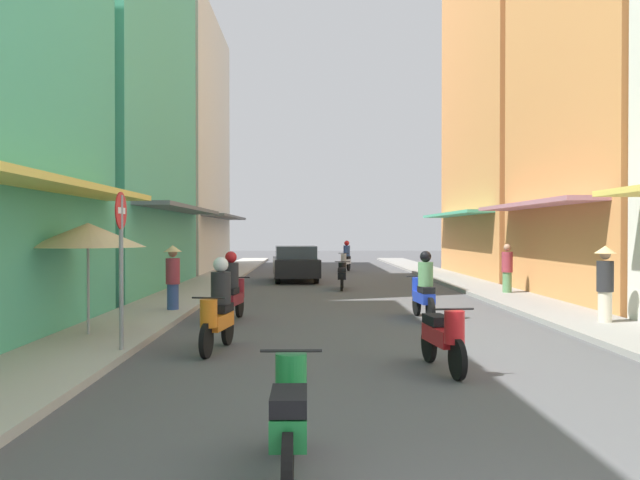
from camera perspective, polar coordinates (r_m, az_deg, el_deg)
name	(u,v)px	position (r m, az deg, el deg)	size (l,w,h in m)	color
ground_plane	(342,293)	(21.50, 1.93, -4.66)	(97.92, 97.92, 0.00)	#4C4C4F
sidewalk_left	(192,292)	(21.80, -11.14, -4.45)	(1.88, 52.51, 0.12)	#ADA89E
sidewalk_right	(491,291)	(22.31, 14.69, -4.34)	(1.88, 52.51, 0.12)	gray
building_left_mid	(80,72)	(24.23, -20.26, 13.65)	(7.05, 10.74, 14.93)	#4CB28C
building_left_far	(159,145)	(35.19, -13.92, 8.09)	(7.05, 11.36, 13.12)	silver
building_right_far	(533,84)	(31.09, 18.13, 12.82)	(7.05, 10.25, 17.13)	#D88C4C
motorbike_orange	(218,309)	(11.17, -8.91, -6.01)	(0.57, 1.80, 1.58)	black
motorbike_silver	(346,258)	(33.26, 2.29, -1.56)	(0.70, 1.76, 1.58)	black
motorbike_red	(443,336)	(9.64, 10.74, -8.28)	(0.55, 1.81, 0.96)	black
motorbike_blue	(424,289)	(15.21, 9.05, -4.22)	(0.55, 1.81, 1.58)	black
motorbike_maroon	(233,290)	(14.85, -7.63, -4.34)	(0.55, 1.81, 1.58)	black
motorbike_green	(290,415)	(5.54, -2.65, -15.03)	(0.55, 1.81, 0.96)	black
motorbike_black	(342,275)	(22.86, 1.94, -3.08)	(0.55, 1.81, 0.96)	black
parked_car	(295,263)	(26.57, -2.16, -2.04)	(2.04, 4.21, 1.45)	black
pedestrian_crossing	(507,270)	(21.22, 16.05, -2.55)	(0.34, 0.34, 1.64)	#598C59
pedestrian_midway	(605,282)	(14.92, 23.66, -3.35)	(0.44, 0.44, 1.72)	beige
pedestrian_foreground	(173,275)	(16.30, -12.75, -3.04)	(0.44, 0.44, 1.69)	#334C8C
vendor_umbrella	(88,235)	(12.76, -19.63, 0.41)	(2.10, 2.10, 2.18)	#99999E
street_sign_no_entry	(121,250)	(10.92, -17.00, -0.85)	(0.07, 0.60, 2.65)	gray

